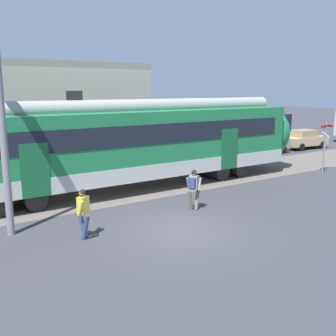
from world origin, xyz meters
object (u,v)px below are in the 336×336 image
Objects in this scene: pedestrian_yellow at (83,210)px; crossing_signal at (325,139)px; pedestrian_grey at (194,186)px; parked_car_tan at (304,139)px; parked_car_grey at (264,143)px.

crossing_signal is at bearing 7.22° from pedestrian_yellow.
pedestrian_grey is (4.84, 0.48, 0.03)m from pedestrian_yellow.
pedestrian_yellow is 0.56× the size of crossing_signal.
crossing_signal is at bearing -136.11° from parked_car_tan.
crossing_signal is (10.51, 1.46, 1.02)m from pedestrian_grey.
crossing_signal is (15.34, 1.94, 1.05)m from pedestrian_yellow.
pedestrian_yellow is 19.76m from parked_car_grey.
parked_car_tan is (22.39, 8.72, -0.18)m from pedestrian_yellow.
crossing_signal is (-2.38, -6.81, 1.23)m from parked_car_grey.
parked_car_grey is 1.34× the size of crossing_signal.
parked_car_tan is (4.67, -0.03, 0.00)m from parked_car_grey.
parked_car_grey is (17.72, 8.75, -0.18)m from pedestrian_yellow.
pedestrian_grey is 15.31m from parked_car_grey.
parked_car_tan is at bearing 25.15° from pedestrian_grey.
parked_car_grey is 7.31m from crossing_signal.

